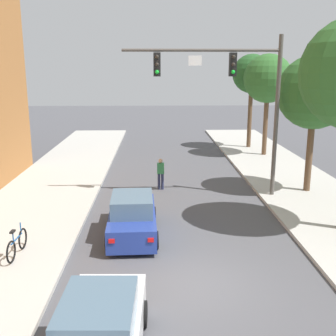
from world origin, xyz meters
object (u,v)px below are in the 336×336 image
(traffic_signal_mast, at_px, (234,86))
(street_tree_third, at_px, (268,79))
(car_following_white, at_px, (100,334))
(pedestrian_crossing_road, at_px, (161,172))
(bicycle_leaning, at_px, (17,244))
(street_tree_second, at_px, (314,93))
(car_lead_blue, at_px, (132,217))
(street_tree_farthest, at_px, (252,74))

(traffic_signal_mast, bearing_deg, street_tree_third, 66.31)
(car_following_white, height_order, pedestrian_crossing_road, pedestrian_crossing_road)
(car_following_white, relative_size, bicycle_leaning, 2.42)
(street_tree_third, bearing_deg, traffic_signal_mast, -113.69)
(traffic_signal_mast, relative_size, bicycle_leaning, 4.23)
(car_following_white, distance_m, street_tree_second, 15.59)
(pedestrian_crossing_road, bearing_deg, street_tree_third, 46.83)
(car_lead_blue, height_order, street_tree_farthest, street_tree_farthest)
(pedestrian_crossing_road, xyz_separation_m, street_tree_third, (7.55, 8.05, 4.55))
(car_lead_blue, xyz_separation_m, street_tree_farthest, (8.26, 17.06, 5.01))
(car_following_white, xyz_separation_m, bicycle_leaning, (-3.36, 5.04, -0.18))
(street_tree_third, bearing_deg, street_tree_farthest, 98.34)
(traffic_signal_mast, distance_m, street_tree_farthest, 13.13)
(street_tree_second, bearing_deg, traffic_signal_mast, -171.14)
(traffic_signal_mast, relative_size, car_following_white, 1.75)
(car_lead_blue, distance_m, street_tree_third, 17.21)
(bicycle_leaning, bearing_deg, car_lead_blue, 27.66)
(car_following_white, xyz_separation_m, pedestrian_crossing_road, (1.47, 13.00, 0.19))
(bicycle_leaning, height_order, street_tree_third, street_tree_third)
(pedestrian_crossing_road, xyz_separation_m, street_tree_farthest, (7.11, 11.04, 4.82))
(car_following_white, bearing_deg, traffic_signal_mast, 67.20)
(car_lead_blue, height_order, street_tree_third, street_tree_third)
(street_tree_second, height_order, street_tree_farthest, street_tree_farthest)
(pedestrian_crossing_road, distance_m, street_tree_third, 11.93)
(bicycle_leaning, height_order, street_tree_farthest, street_tree_farthest)
(car_lead_blue, bearing_deg, street_tree_farthest, 64.17)
(street_tree_second, relative_size, street_tree_third, 0.95)
(car_following_white, distance_m, street_tree_third, 23.38)
(pedestrian_crossing_road, relative_size, street_tree_farthest, 0.23)
(traffic_signal_mast, distance_m, street_tree_second, 4.10)
(street_tree_second, bearing_deg, pedestrian_crossing_road, 172.99)
(car_lead_blue, bearing_deg, traffic_signal_mast, 44.96)
(car_lead_blue, distance_m, car_following_white, 6.98)
(pedestrian_crossing_road, height_order, bicycle_leaning, pedestrian_crossing_road)
(car_following_white, relative_size, street_tree_farthest, 0.60)
(pedestrian_crossing_road, relative_size, bicycle_leaning, 0.93)
(bicycle_leaning, relative_size, street_tree_second, 0.27)
(street_tree_second, height_order, street_tree_third, street_tree_third)
(bicycle_leaning, bearing_deg, pedestrian_crossing_road, 58.71)
(car_following_white, height_order, street_tree_third, street_tree_third)
(traffic_signal_mast, distance_m, car_following_white, 13.27)
(traffic_signal_mast, xyz_separation_m, pedestrian_crossing_road, (-3.34, 1.54, -4.46))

